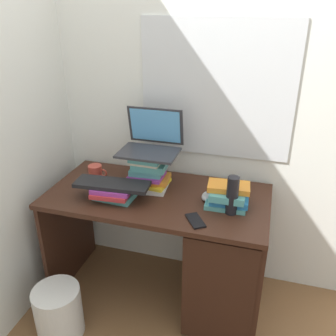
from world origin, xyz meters
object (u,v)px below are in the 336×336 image
book_stack_tall (149,172)px  keyboard (112,184)px  book_stack_keyboard_riser (113,192)px  computer_mouse (207,196)px  mug (96,173)px  water_bottle (232,195)px  cell_phone (195,221)px  desk (208,253)px  laptop (151,141)px  wastebasket (59,312)px  book_stack_side (228,196)px

book_stack_tall → keyboard: bearing=-129.9°
book_stack_keyboard_riser → computer_mouse: bearing=16.1°
mug → water_bottle: bearing=-10.2°
cell_phone → book_stack_tall: bearing=107.8°
desk → book_stack_tall: size_ratio=5.21×
keyboard → computer_mouse: 0.54m
laptop → wastebasket: laptop is taller
desk → computer_mouse: computer_mouse is taller
book_stack_keyboard_riser → laptop: (0.15, 0.24, 0.24)m
book_stack_tall → book_stack_keyboard_riser: bearing=-129.7°
book_stack_keyboard_riser → book_stack_tall: bearing=50.3°
desk → water_bottle: (0.12, -0.06, 0.44)m
mug → book_stack_keyboard_riser: bearing=-42.8°
book_stack_keyboard_riser → computer_mouse: size_ratio=2.22×
book_stack_tall → water_bottle: 0.53m
desk → mug: bearing=172.6°
book_stack_tall → wastebasket: bearing=-125.5°
book_stack_tall → desk: bearing=-12.0°
book_stack_tall → water_bottle: (0.51, -0.14, 0.00)m
book_stack_keyboard_riser → keyboard: keyboard is taller
desk → cell_phone: (-0.05, -0.19, 0.34)m
desk → mug: 0.85m
desk → book_stack_tall: (-0.39, 0.08, 0.44)m
book_stack_side → computer_mouse: bearing=159.2°
water_bottle → book_stack_side: bearing=114.1°
book_stack_side → mug: book_stack_side is taller
book_stack_tall → cell_phone: book_stack_tall is taller
book_stack_side → wastebasket: bearing=-152.3°
mug → water_bottle: 0.88m
book_stack_side → keyboard: bearing=-170.7°
desk → book_stack_side: bearing=3.6°
keyboard → water_bottle: size_ratio=1.99×
book_stack_tall → book_stack_keyboard_riser: size_ratio=1.06×
book_stack_tall → keyboard: (-0.15, -0.18, -0.01)m
keyboard → cell_phone: 0.52m
desk → book_stack_side: 0.41m
cell_phone → desk: bearing=42.6°
book_stack_side → book_stack_keyboard_riser: bearing=-170.9°
cell_phone → wastebasket: size_ratio=0.44×
book_stack_tall → cell_phone: size_ratio=1.81×
laptop → keyboard: laptop is taller
desk → book_stack_side: (0.09, 0.01, 0.40)m
keyboard → desk: bearing=6.3°
computer_mouse → cell_phone: computer_mouse is taller
book_stack_keyboard_riser → mug: mug is taller
keyboard → mug: size_ratio=3.41×
laptop → mug: size_ratio=2.74×
keyboard → mug: (-0.21, 0.20, -0.05)m
laptop → wastebasket: bearing=-122.8°
book_stack_tall → wastebasket: size_ratio=0.80×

